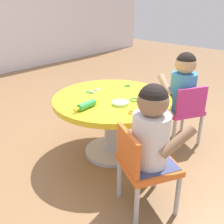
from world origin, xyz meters
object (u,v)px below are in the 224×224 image
(seated_child_left, at_px, (152,129))
(seated_child_right, at_px, (183,83))
(child_chair_left, at_px, (143,165))
(rolling_pin, at_px, (86,105))
(craft_table, at_px, (112,111))
(craft_scissors, at_px, (92,92))
(child_chair_right, at_px, (183,110))

(seated_child_left, bearing_deg, seated_child_right, 17.84)
(child_chair_left, height_order, rolling_pin, rolling_pin)
(craft_table, xyz_separation_m, seated_child_right, (0.56, -0.29, 0.16))
(craft_scissors, bearing_deg, child_chair_left, -112.29)
(child_chair_right, bearing_deg, seated_child_left, -164.03)
(rolling_pin, bearing_deg, seated_child_right, -18.16)
(child_chair_right, height_order, seated_child_right, seated_child_right)
(seated_child_left, relative_size, craft_scissors, 3.78)
(seated_child_left, bearing_deg, craft_table, 62.90)
(seated_child_right, bearing_deg, seated_child_left, -162.16)
(craft_table, height_order, seated_child_left, seated_child_left)
(craft_scissors, bearing_deg, child_chair_right, -42.90)
(craft_table, relative_size, seated_child_right, 1.76)
(seated_child_left, bearing_deg, craft_scissors, 70.55)
(craft_table, relative_size, child_chair_right, 1.67)
(craft_table, bearing_deg, rolling_pin, -176.93)
(craft_table, relative_size, seated_child_left, 1.76)
(seated_child_left, relative_size, rolling_pin, 2.21)
(craft_table, bearing_deg, craft_scissors, 95.54)
(child_chair_left, xyz_separation_m, child_chair_right, (0.86, 0.22, 0.00))
(craft_table, height_order, child_chair_left, child_chair_left)
(craft_table, bearing_deg, child_chair_left, -120.74)
(seated_child_left, distance_m, child_chair_right, 0.89)
(craft_table, distance_m, seated_child_right, 0.65)
(rolling_pin, bearing_deg, craft_scissors, 39.79)
(child_chair_left, height_order, seated_child_left, seated_child_left)
(seated_child_right, bearing_deg, child_chair_left, -163.94)
(child_chair_left, relative_size, child_chair_right, 1.00)
(seated_child_right, bearing_deg, rolling_pin, 161.84)
(child_chair_right, xyz_separation_m, rolling_pin, (-0.81, 0.31, 0.21))
(child_chair_left, bearing_deg, craft_table, 59.26)
(child_chair_left, bearing_deg, child_chair_right, 14.20)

